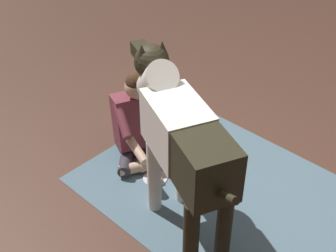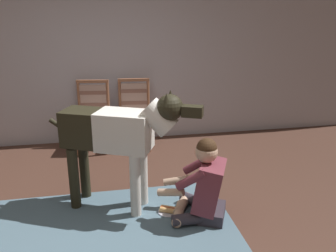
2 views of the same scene
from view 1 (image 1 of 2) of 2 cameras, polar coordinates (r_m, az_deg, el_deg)
name	(u,v)px [view 1 (image 1 of 2)]	position (r m, az deg, el deg)	size (l,w,h in m)	color
ground_plane	(228,195)	(3.77, 7.41, -8.49)	(16.20, 16.20, 0.00)	#4A2F25
area_rug	(229,195)	(3.77, 7.59, -8.49)	(2.32, 1.64, 0.01)	slate
person_sitting_on_floor	(140,123)	(3.93, -3.53, 0.33)	(0.71, 0.62, 0.83)	#342F38
large_dog	(180,137)	(3.02, 1.54, -1.31)	(1.45, 0.76, 1.25)	silver
hot_dog_on_plate	(155,176)	(3.86, -1.61, -6.25)	(0.21, 0.21, 0.06)	silver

